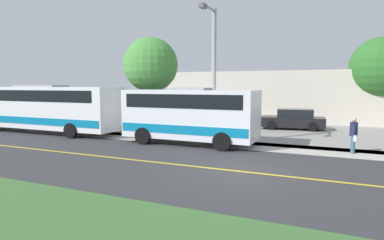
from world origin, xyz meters
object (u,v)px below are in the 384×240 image
at_px(tree_lot_edge, 382,68).
at_px(pedestrian_with_bags, 354,134).
at_px(shuttle_bus_front, 190,113).
at_px(street_light_pole, 213,69).
at_px(commercial_building, 289,95).
at_px(transit_bus_rear, 42,106).
at_px(tree_curbside, 151,65).
at_px(parked_car_near, 293,120).

bearing_deg(tree_lot_edge, pedestrian_with_bags, -10.73).
bearing_deg(shuttle_bus_front, street_light_pole, 107.08).
height_order(pedestrian_with_bags, commercial_building, commercial_building).
distance_m(transit_bus_rear, tree_curbside, 7.81).
relative_size(transit_bus_rear, tree_curbside, 1.89).
relative_size(transit_bus_rear, tree_lot_edge, 1.74).
height_order(tree_curbside, tree_lot_edge, tree_lot_edge).
height_order(shuttle_bus_front, street_light_pole, street_light_pole).
relative_size(pedestrian_with_bags, parked_car_near, 0.36).
bearing_deg(parked_car_near, transit_bus_rear, -61.38).
xyz_separation_m(transit_bus_rear, tree_lot_edge, (-12.89, 21.06, 2.71)).
distance_m(transit_bus_rear, tree_lot_edge, 24.84).
relative_size(pedestrian_with_bags, tree_curbside, 0.26).
height_order(shuttle_bus_front, commercial_building, commercial_building).
bearing_deg(shuttle_bus_front, commercial_building, 170.00).
bearing_deg(transit_bus_rear, street_light_pole, 91.70).
distance_m(shuttle_bus_front, transit_bus_rear, 10.85).
distance_m(shuttle_bus_front, parked_car_near, 9.43).
distance_m(shuttle_bus_front, pedestrian_with_bags, 7.98).
relative_size(pedestrian_with_bags, commercial_building, 0.08).
bearing_deg(commercial_building, parked_car_near, 9.19).
bearing_deg(street_light_pole, transit_bus_rear, -88.30).
relative_size(shuttle_bus_front, pedestrian_with_bags, 4.37).
relative_size(street_light_pole, tree_lot_edge, 1.05).
xyz_separation_m(parked_car_near, commercial_building, (-8.59, -1.39, 1.49)).
height_order(pedestrian_with_bags, street_light_pole, street_light_pole).
distance_m(street_light_pole, tree_curbside, 5.88).
bearing_deg(shuttle_bus_front, pedestrian_with_bags, 95.27).
relative_size(transit_bus_rear, pedestrian_with_bags, 7.16).
xyz_separation_m(transit_bus_rear, commercial_building, (-16.89, 13.83, 0.45)).
distance_m(shuttle_bus_front, street_light_pole, 2.60).
distance_m(transit_bus_rear, commercial_building, 21.84).
distance_m(transit_bus_rear, pedestrian_with_bags, 18.79).
xyz_separation_m(pedestrian_with_bags, commercial_building, (-16.16, -4.93, 1.29)).
bearing_deg(tree_curbside, street_light_pole, 64.33).
bearing_deg(street_light_pole, tree_curbside, -115.67).
bearing_deg(pedestrian_with_bags, transit_bus_rear, -87.77).
bearing_deg(tree_lot_edge, shuttle_bus_front, -38.38).
xyz_separation_m(shuttle_bus_front, tree_lot_edge, (-12.89, 10.21, 2.79)).
bearing_deg(street_light_pole, shuttle_bus_front, -72.92).
height_order(transit_bus_rear, tree_lot_edge, tree_lot_edge).
bearing_deg(tree_curbside, shuttle_bus_front, 54.95).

